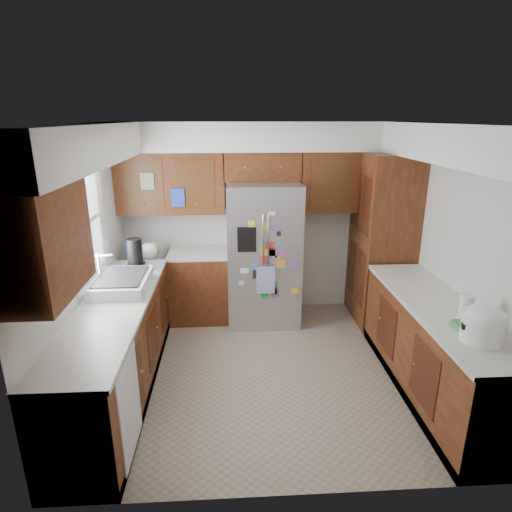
{
  "coord_description": "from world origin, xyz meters",
  "views": [
    {
      "loc": [
        -0.4,
        -3.93,
        2.56
      ],
      "look_at": [
        -0.14,
        0.35,
        1.15
      ],
      "focal_mm": 30.0,
      "sensor_mm": 36.0,
      "label": 1
    }
  ],
  "objects_px": {
    "rice_cooker": "(484,323)",
    "pantry": "(382,240)",
    "fridge": "(263,254)",
    "paper_towel": "(466,309)"
  },
  "relations": [
    {
      "from": "rice_cooker",
      "to": "pantry",
      "type": "bearing_deg",
      "value": 89.99
    },
    {
      "from": "pantry",
      "to": "fridge",
      "type": "bearing_deg",
      "value": 177.94
    },
    {
      "from": "pantry",
      "to": "rice_cooker",
      "type": "xyz_separation_m",
      "value": [
        -0.0,
        -2.27,
        -0.01
      ]
    },
    {
      "from": "pantry",
      "to": "rice_cooker",
      "type": "bearing_deg",
      "value": -90.01
    },
    {
      "from": "pantry",
      "to": "rice_cooker",
      "type": "distance_m",
      "value": 2.27
    },
    {
      "from": "pantry",
      "to": "paper_towel",
      "type": "relative_size",
      "value": 8.51
    },
    {
      "from": "fridge",
      "to": "paper_towel",
      "type": "relative_size",
      "value": 7.12
    },
    {
      "from": "pantry",
      "to": "paper_towel",
      "type": "distance_m",
      "value": 1.98
    },
    {
      "from": "fridge",
      "to": "rice_cooker",
      "type": "xyz_separation_m",
      "value": [
        1.5,
        -2.33,
        0.17
      ]
    },
    {
      "from": "fridge",
      "to": "pantry",
      "type": "bearing_deg",
      "value": -2.06
    }
  ]
}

